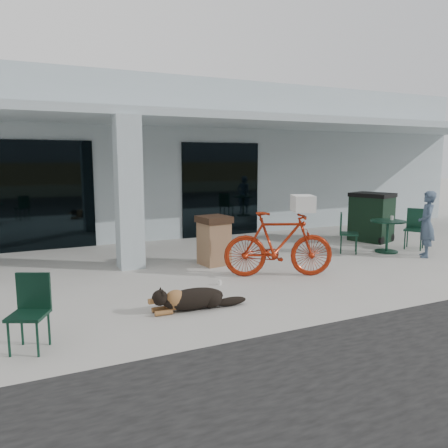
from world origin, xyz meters
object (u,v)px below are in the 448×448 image
bicycle (279,244)px  cafe_chair_far_b (415,229)px  cafe_chair_near (28,314)px  wheeled_bin (371,217)px  trash_receptacle (214,240)px  person (427,224)px  cafe_chair_far_a (349,233)px  cafe_table_far (387,236)px  dog (194,298)px

bicycle → cafe_chair_far_b: size_ratio=2.08×
cafe_chair_near → wheeled_bin: 9.45m
cafe_chair_near → wheeled_bin: wheeled_bin is taller
wheeled_bin → cafe_chair_near: bearing=-177.3°
cafe_chair_far_b → trash_receptacle: trash_receptacle is taller
bicycle → person: person is taller
bicycle → cafe_chair_far_a: bearing=-45.8°
cafe_table_far → person: person is taller
dog → cafe_chair_near: 2.34m
cafe_chair_far_b → person: bearing=-66.8°
cafe_chair_near → person: person is taller
person → wheeled_bin: bearing=-146.9°
cafe_chair_far_a → person: 1.73m
cafe_chair_far_b → cafe_chair_near: bearing=-108.7°
cafe_table_far → cafe_chair_far_a: size_ratio=0.86×
bicycle → dog: (-2.16, -1.07, -0.44)m
cafe_chair_far_b → person: 0.95m
bicycle → trash_receptacle: (-0.74, 1.40, -0.11)m
bicycle → cafe_chair_near: bicycle is taller
cafe_chair_near → wheeled_bin: size_ratio=0.68×
cafe_table_far → wheeled_bin: 1.51m
cafe_chair_near → cafe_chair_far_a: bearing=45.7°
cafe_table_far → cafe_chair_near: bearing=-163.6°
cafe_chair_far_b → trash_receptacle: size_ratio=0.96×
cafe_chair_far_b → wheeled_bin: (-0.19, 1.30, 0.16)m
dog → cafe_chair_near: size_ratio=1.24×
person → cafe_chair_far_b: bearing=-171.7°
cafe_chair_far_b → wheeled_bin: wheeled_bin is taller
cafe_chair_near → trash_receptacle: bearing=63.9°
wheeled_bin → cafe_chair_far_a: bearing=-169.0°
dog → person: 6.25m
trash_receptacle → bicycle: bearing=-62.1°
dog → cafe_chair_far_a: 5.30m
cafe_table_far → bicycle: bearing=-167.8°
bicycle → wheeled_bin: wheeled_bin is taller
cafe_chair_far_a → trash_receptacle: trash_receptacle is taller
dog → trash_receptacle: size_ratio=1.07×
cafe_chair_near → cafe_chair_far_a: size_ratio=0.94×
bicycle → trash_receptacle: bicycle is taller
cafe_chair_near → cafe_chair_far_b: (8.90, 2.35, 0.05)m
dog → cafe_chair_far_a: cafe_chair_far_a is taller
dog → wheeled_bin: size_ratio=0.84×
dog → cafe_chair_far_b: cafe_chair_far_b is taller
bicycle → cafe_chair_far_a: size_ratio=2.18×
dog → bicycle: bearing=28.1°
bicycle → dog: size_ratio=1.87×
bicycle → cafe_table_far: bicycle is taller
cafe_table_far → trash_receptacle: 4.36m
cafe_chair_far_b → bicycle: bearing=-113.8°
bicycle → dog: bicycle is taller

